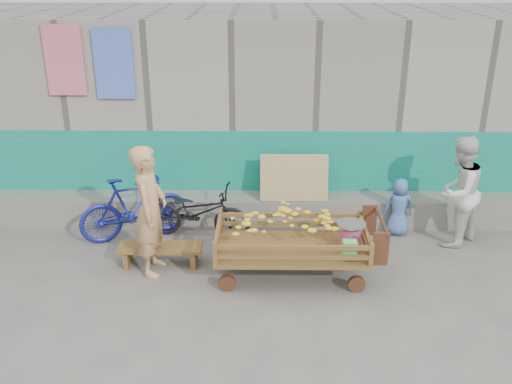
{
  "coord_description": "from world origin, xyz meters",
  "views": [
    {
      "loc": [
        -0.17,
        -5.61,
        3.87
      ],
      "look_at": [
        -0.25,
        1.2,
        1.0
      ],
      "focal_mm": 40.0,
      "sensor_mm": 36.0,
      "label": 1
    }
  ],
  "objects_px": {
    "banana_cart": "(289,234)",
    "woman": "(458,192)",
    "bench": "(160,251)",
    "child": "(399,207)",
    "bicycle_dark": "(197,212)",
    "vendor_man": "(150,211)",
    "bicycle_blue": "(134,207)"
  },
  "relations": [
    {
      "from": "bench",
      "to": "vendor_man",
      "type": "bearing_deg",
      "value": -111.61
    },
    {
      "from": "vendor_man",
      "to": "woman",
      "type": "xyz_separation_m",
      "value": [
        4.14,
        0.82,
        -0.06
      ]
    },
    {
      "from": "bench",
      "to": "woman",
      "type": "distance_m",
      "value": 4.18
    },
    {
      "from": "vendor_man",
      "to": "child",
      "type": "relative_size",
      "value": 1.98
    },
    {
      "from": "bench",
      "to": "bicycle_blue",
      "type": "xyz_separation_m",
      "value": [
        -0.5,
        0.8,
        0.27
      ]
    },
    {
      "from": "child",
      "to": "bicycle_dark",
      "type": "bearing_deg",
      "value": 4.92
    },
    {
      "from": "vendor_man",
      "to": "bicycle_dark",
      "type": "relative_size",
      "value": 1.11
    },
    {
      "from": "banana_cart",
      "to": "woman",
      "type": "relative_size",
      "value": 1.31
    },
    {
      "from": "bicycle_blue",
      "to": "bench",
      "type": "bearing_deg",
      "value": -172.73
    },
    {
      "from": "child",
      "to": "bicycle_blue",
      "type": "relative_size",
      "value": 0.55
    },
    {
      "from": "vendor_man",
      "to": "child",
      "type": "height_order",
      "value": "vendor_man"
    },
    {
      "from": "banana_cart",
      "to": "child",
      "type": "distance_m",
      "value": 2.08
    },
    {
      "from": "banana_cart",
      "to": "bench",
      "type": "relative_size",
      "value": 1.88
    },
    {
      "from": "vendor_man",
      "to": "woman",
      "type": "bearing_deg",
      "value": -75.61
    },
    {
      "from": "bench",
      "to": "child",
      "type": "height_order",
      "value": "child"
    },
    {
      "from": "bench",
      "to": "bicycle_blue",
      "type": "distance_m",
      "value": 0.98
    },
    {
      "from": "banana_cart",
      "to": "child",
      "type": "bearing_deg",
      "value": 36.49
    },
    {
      "from": "bench",
      "to": "child",
      "type": "relative_size",
      "value": 1.28
    },
    {
      "from": "banana_cart",
      "to": "bicycle_blue",
      "type": "distance_m",
      "value": 2.44
    },
    {
      "from": "vendor_man",
      "to": "bicycle_blue",
      "type": "distance_m",
      "value": 1.11
    },
    {
      "from": "woman",
      "to": "child",
      "type": "bearing_deg",
      "value": -64.75
    },
    {
      "from": "woman",
      "to": "bicycle_blue",
      "type": "relative_size",
      "value": 1.01
    },
    {
      "from": "banana_cart",
      "to": "woman",
      "type": "height_order",
      "value": "woman"
    },
    {
      "from": "child",
      "to": "bicycle_blue",
      "type": "bearing_deg",
      "value": 4.26
    },
    {
      "from": "vendor_man",
      "to": "bicycle_dark",
      "type": "height_order",
      "value": "vendor_man"
    },
    {
      "from": "banana_cart",
      "to": "bench",
      "type": "height_order",
      "value": "banana_cart"
    },
    {
      "from": "banana_cart",
      "to": "bicycle_dark",
      "type": "height_order",
      "value": "banana_cart"
    },
    {
      "from": "banana_cart",
      "to": "child",
      "type": "xyz_separation_m",
      "value": [
        1.66,
        1.23,
        -0.17
      ]
    },
    {
      "from": "banana_cart",
      "to": "vendor_man",
      "type": "relative_size",
      "value": 1.22
    },
    {
      "from": "banana_cart",
      "to": "woman",
      "type": "xyz_separation_m",
      "value": [
        2.39,
        0.95,
        0.19
      ]
    },
    {
      "from": "banana_cart",
      "to": "woman",
      "type": "bearing_deg",
      "value": 21.7
    },
    {
      "from": "bicycle_dark",
      "to": "bicycle_blue",
      "type": "distance_m",
      "value": 0.91
    }
  ]
}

